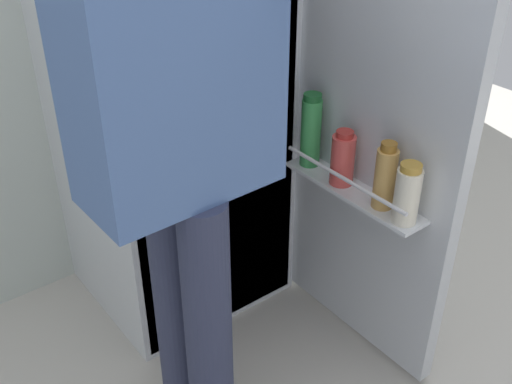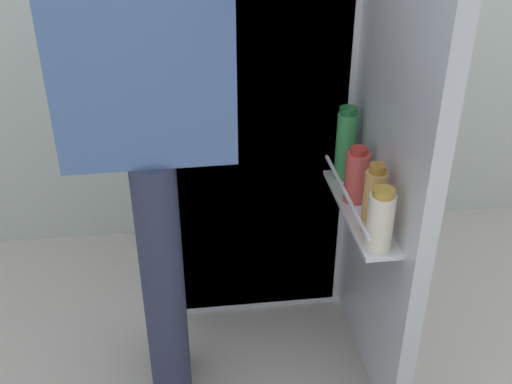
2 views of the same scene
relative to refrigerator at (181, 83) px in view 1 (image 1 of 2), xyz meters
name	(u,v)px [view 1 (image 1 of 2)]	position (x,y,z in m)	size (l,w,h in m)	color
ground_plane	(268,363)	(-0.03, -0.49, -0.83)	(5.43, 5.43, 0.00)	#B7B2A8
refrigerator	(181,83)	(0.00, 0.00, 0.00)	(0.68, 1.21, 1.66)	silver
person	(181,117)	(-0.33, -0.56, 0.18)	(0.55, 0.75, 1.68)	#2D334C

